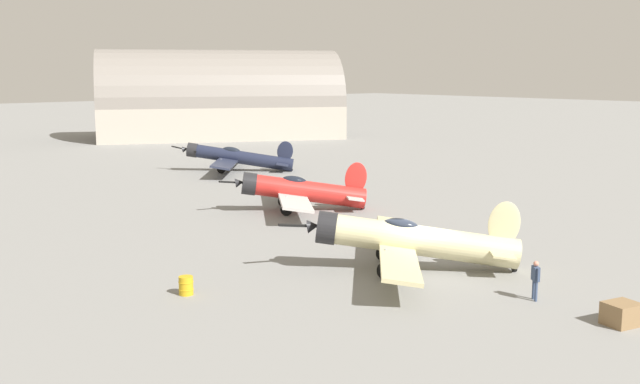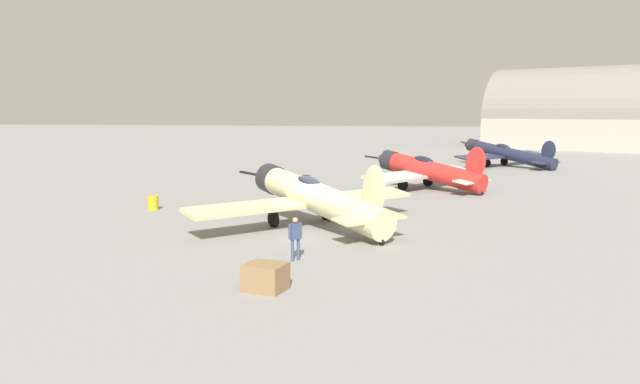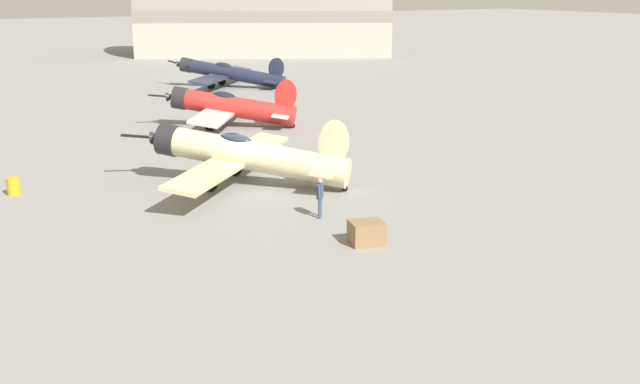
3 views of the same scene
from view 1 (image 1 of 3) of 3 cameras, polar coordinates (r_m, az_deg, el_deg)
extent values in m
plane|color=gray|center=(35.86, 7.68, -6.00)|extent=(400.00, 400.00, 0.00)
cylinder|color=beige|center=(35.51, 7.73, -3.74)|extent=(7.68, 7.66, 2.60)
cylinder|color=#232326|center=(35.34, 0.52, -2.78)|extent=(1.87, 1.87, 1.65)
cone|color=#232326|center=(35.37, -0.53, -2.64)|extent=(0.90, 0.90, 0.71)
cube|color=black|center=(35.38, -0.77, -2.63)|extent=(3.11, 1.16, 0.47)
ellipsoid|color=black|center=(35.30, 6.25, -2.58)|extent=(1.79, 1.79, 0.89)
cube|color=#C6BC89|center=(35.50, 5.92, -4.13)|extent=(10.18, 10.21, 0.39)
ellipsoid|color=beige|center=(35.82, 14.01, -2.40)|extent=(1.33, 1.33, 2.33)
cube|color=#C6BC89|center=(36.05, 13.62, -4.36)|extent=(3.18, 3.19, 0.24)
cylinder|color=#999BA0|center=(33.98, 5.07, -5.24)|extent=(0.14, 0.14, 1.01)
cylinder|color=black|center=(34.11, 5.06, -6.06)|extent=(0.71, 0.71, 0.80)
cylinder|color=#999BA0|center=(37.13, 4.95, -3.98)|extent=(0.14, 0.14, 1.01)
cylinder|color=black|center=(37.25, 4.94, -4.74)|extent=(0.71, 0.71, 0.80)
cylinder|color=black|center=(36.42, 14.75, -5.77)|extent=(0.27, 0.27, 0.28)
cylinder|color=red|center=(50.19, -1.07, 0.07)|extent=(7.52, 5.86, 2.56)
cylinder|color=#232326|center=(49.91, -5.48, 0.64)|extent=(1.77, 1.87, 1.62)
cone|color=#232326|center=(49.90, -6.22, 0.74)|extent=(0.88, 0.88, 0.70)
cube|color=black|center=(49.90, -6.40, 0.73)|extent=(2.73, 0.47, 0.46)
ellipsoid|color=black|center=(50.01, -1.99, 0.86)|extent=(1.89, 1.65, 0.92)
cube|color=#BCB7B2|center=(50.15, -2.17, -0.22)|extent=(8.18, 10.49, 0.47)
ellipsoid|color=red|center=(50.47, 2.78, 1.09)|extent=(1.54, 1.13, 2.35)
cube|color=#BCB7B2|center=(50.63, 2.55, -0.31)|extent=(2.86, 3.42, 0.26)
cylinder|color=#999BA0|center=(48.60, -2.61, -0.83)|extent=(0.14, 0.14, 0.93)
cylinder|color=black|center=(48.68, -2.61, -1.37)|extent=(0.77, 0.62, 0.80)
cylinder|color=#999BA0|center=(51.73, -2.83, -0.21)|extent=(0.14, 0.14, 0.93)
cylinder|color=black|center=(51.81, -2.83, -0.72)|extent=(0.77, 0.62, 0.80)
cylinder|color=black|center=(50.88, 3.31, -1.20)|extent=(0.29, 0.24, 0.28)
cylinder|color=#1E2338|center=(70.43, -6.04, 2.65)|extent=(8.15, 7.49, 2.68)
cylinder|color=#232326|center=(71.06, -9.81, 3.20)|extent=(1.70, 1.72, 1.45)
cone|color=#232326|center=(71.17, -10.33, 3.28)|extent=(0.84, 0.83, 0.63)
cube|color=black|center=(71.20, -10.44, 3.28)|extent=(1.16, 2.80, 0.50)
ellipsoid|color=black|center=(70.48, -6.84, 3.19)|extent=(1.83, 1.76, 0.93)
cube|color=#282D42|center=(70.60, -6.98, 2.52)|extent=(9.98, 10.84, 0.44)
ellipsoid|color=#1E2338|center=(70.01, -2.71, 3.15)|extent=(1.40, 1.27, 2.14)
cube|color=#282D42|center=(70.15, -2.86, 2.23)|extent=(3.09, 3.27, 0.26)
cylinder|color=#999BA0|center=(69.22, -7.63, 2.15)|extent=(0.14, 0.14, 0.95)
cylinder|color=black|center=(69.28, -7.62, 1.76)|extent=(0.73, 0.68, 0.80)
cylinder|color=#999BA0|center=(72.20, -7.28, 2.46)|extent=(0.14, 0.14, 0.95)
cylinder|color=black|center=(72.26, -7.27, 2.08)|extent=(0.73, 0.68, 0.80)
cylinder|color=black|center=(70.18, -2.22, 1.72)|extent=(0.28, 0.26, 0.28)
cylinder|color=#384766|center=(32.07, 16.31, -7.37)|extent=(0.12, 0.12, 0.84)
cylinder|color=#384766|center=(32.34, 16.13, -7.22)|extent=(0.12, 0.12, 0.84)
cube|color=#384766|center=(32.01, 16.28, -6.06)|extent=(0.46, 0.50, 0.60)
sphere|color=tan|center=(31.91, 16.32, -5.32)|extent=(0.22, 0.22, 0.22)
cylinder|color=#384766|center=(31.76, 16.45, -6.16)|extent=(0.09, 0.09, 0.56)
cylinder|color=#384766|center=(32.27, 16.11, -5.90)|extent=(0.09, 0.09, 0.56)
cube|color=olive|center=(30.27, 22.24, -8.69)|extent=(1.46, 1.34, 0.86)
cylinder|color=gold|center=(32.21, -10.29, -7.11)|extent=(0.61, 0.61, 0.80)
torus|color=gold|center=(32.16, -10.30, -6.83)|extent=(0.65, 0.65, 0.04)
torus|color=gold|center=(32.25, -10.28, -7.38)|extent=(0.65, 0.65, 0.04)
cube|color=#ADA393|center=(107.16, -7.75, 5.41)|extent=(36.80, 29.16, 4.51)
cylinder|color=slate|center=(107.03, -7.77, 6.62)|extent=(36.80, 29.16, 15.64)
camera|label=2|loc=(31.32, 57.79, -1.98)|focal=33.21mm
camera|label=3|loc=(15.30, 95.39, -0.67)|focal=44.37mm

